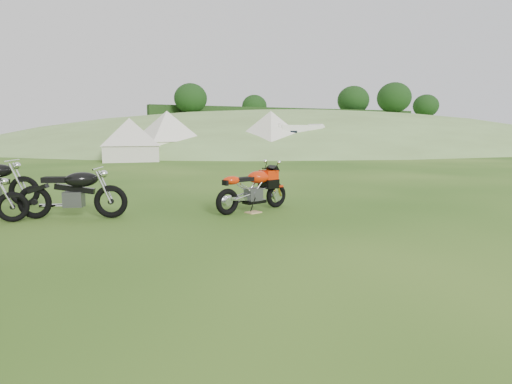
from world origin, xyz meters
name	(u,v)px	position (x,y,z in m)	size (l,w,h in m)	color
ground	(289,235)	(0.00, 0.00, 0.00)	(120.00, 120.00, 0.00)	#1D460F
hillside	(297,144)	(24.00, 40.00, 0.00)	(80.00, 64.00, 8.00)	olive
hedgerow	(297,144)	(24.00, 40.00, 0.00)	(36.00, 1.20, 8.60)	black
sport_motorcycle	(253,186)	(0.35, 2.10, 0.51)	(1.70, 0.43, 1.02)	red
plywood_board	(253,212)	(0.27, 1.91, 0.01)	(0.28, 0.22, 0.02)	tan
vintage_moto_b	(72,192)	(-2.98, 2.83, 0.51)	(1.93, 0.45, 1.01)	black
tent_left	(130,138)	(0.53, 18.04, 1.21)	(2.78, 2.78, 2.41)	beige
tent_mid	(167,134)	(3.37, 21.35, 1.38)	(3.18, 3.18, 2.76)	silver
tent_right	(271,134)	(9.49, 18.97, 1.38)	(3.19, 3.19, 2.77)	silver
caravan	(294,140)	(11.35, 19.14, 1.01)	(4.30, 1.92, 2.01)	silver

